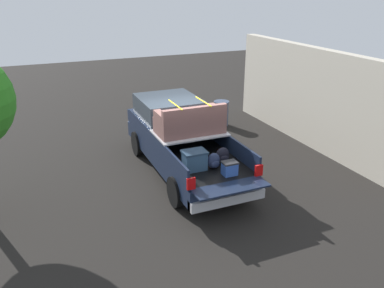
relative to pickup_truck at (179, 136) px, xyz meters
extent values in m
plane|color=black|center=(-0.38, 0.00, -0.98)|extent=(40.00, 40.00, 0.00)
cube|color=#162138|center=(-0.38, 0.00, -0.37)|extent=(5.50, 1.92, 0.47)
cube|color=black|center=(-1.58, 0.00, -0.11)|extent=(2.80, 1.80, 0.04)
cube|color=#162138|center=(-1.58, 0.93, 0.12)|extent=(2.80, 0.06, 0.50)
cube|color=#162138|center=(-1.58, -0.93, 0.12)|extent=(2.80, 0.06, 0.50)
cube|color=#162138|center=(-0.21, 0.00, 0.12)|extent=(0.06, 1.80, 0.50)
cube|color=#162138|center=(-3.26, 0.00, -0.11)|extent=(0.55, 1.80, 0.04)
cube|color=#B2B2B7|center=(-0.81, 0.00, 0.39)|extent=(1.25, 1.92, 0.04)
cube|color=#162138|center=(0.97, 0.00, 0.12)|extent=(2.30, 1.92, 0.50)
cube|color=#2D3842|center=(0.87, 0.00, 0.67)|extent=(1.94, 1.76, 0.60)
cube|color=#162138|center=(2.32, 0.00, 0.06)|extent=(0.40, 1.82, 0.38)
cube|color=#B2B2B7|center=(-3.10, 0.00, -0.48)|extent=(0.24, 1.92, 0.24)
cube|color=red|center=(-3.00, 0.88, 0.05)|extent=(0.06, 0.20, 0.28)
cube|color=red|center=(-3.00, -0.88, 0.05)|extent=(0.06, 0.20, 0.28)
cylinder|color=black|center=(1.37, 0.88, -0.58)|extent=(0.79, 0.30, 0.79)
cylinder|color=black|center=(1.37, -0.88, -0.58)|extent=(0.79, 0.30, 0.79)
cylinder|color=black|center=(-2.13, 0.88, -0.58)|extent=(0.79, 0.30, 0.79)
cylinder|color=black|center=(-2.13, -0.88, -0.58)|extent=(0.79, 0.30, 0.79)
cube|color=#335170|center=(-2.07, 0.40, 0.13)|extent=(0.40, 0.55, 0.44)
cube|color=#23394E|center=(-2.07, 0.40, 0.38)|extent=(0.44, 0.59, 0.05)
ellipsoid|color=#283351|center=(-2.19, -0.07, 0.11)|extent=(0.20, 0.33, 0.40)
ellipsoid|color=#283351|center=(-2.30, -0.07, 0.05)|extent=(0.09, 0.23, 0.18)
ellipsoid|color=black|center=(-1.98, -0.43, 0.12)|extent=(0.20, 0.37, 0.41)
ellipsoid|color=black|center=(-2.09, -0.43, 0.06)|extent=(0.09, 0.26, 0.18)
cube|color=#3359B2|center=(-2.68, -0.26, 0.06)|extent=(0.26, 0.34, 0.30)
cube|color=#262628|center=(-2.68, -0.26, 0.23)|extent=(0.28, 0.36, 0.04)
cube|color=brown|center=(-0.81, 0.00, 0.62)|extent=(0.92, 1.81, 0.42)
cube|color=brown|center=(-1.19, 0.00, 1.03)|extent=(0.16, 1.81, 0.40)
cube|color=brown|center=(-0.76, 0.80, 0.94)|extent=(0.68, 0.20, 0.22)
cube|color=brown|center=(-0.76, -0.81, 0.94)|extent=(0.68, 0.20, 0.22)
cube|color=yellow|center=(-0.81, 0.41, 1.24)|extent=(1.02, 0.03, 0.02)
cube|color=yellow|center=(-0.81, -0.41, 1.24)|extent=(1.02, 0.03, 0.02)
cube|color=beige|center=(0.04, -4.85, 0.67)|extent=(8.44, 0.36, 3.29)
cylinder|color=#3F4C66|center=(2.93, -2.90, -0.53)|extent=(0.56, 0.56, 0.90)
cylinder|color=#3F4C66|center=(2.93, -2.90, -0.04)|extent=(0.60, 0.60, 0.08)
camera|label=1|loc=(-10.22, 3.92, 4.16)|focal=36.92mm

